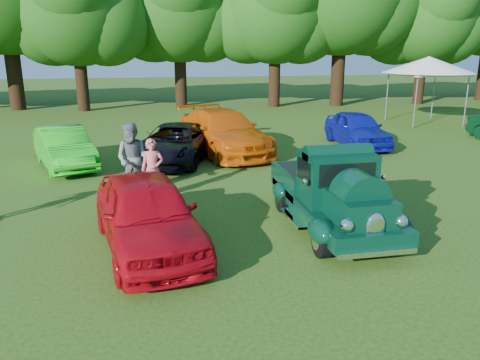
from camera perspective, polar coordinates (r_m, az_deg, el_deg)
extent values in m
plane|color=#264510|center=(9.69, 6.06, -8.01)|extent=(120.00, 120.00, 0.00)
cylinder|color=black|center=(9.17, 9.97, -7.19)|extent=(0.21, 0.70, 0.70)
cylinder|color=black|center=(9.83, 18.60, -6.22)|extent=(0.21, 0.70, 0.70)
cylinder|color=black|center=(11.57, 5.20, -2.14)|extent=(0.21, 0.70, 0.70)
cylinder|color=black|center=(12.09, 12.36, -1.65)|extent=(0.21, 0.70, 0.70)
cube|color=black|center=(10.63, 11.23, -3.20)|extent=(1.63, 4.26, 0.32)
cube|color=black|center=(9.41, 14.28, -3.46)|extent=(1.04, 1.37, 0.59)
cube|color=black|center=(10.32, 11.69, 0.27)|extent=(1.48, 1.09, 1.14)
cube|color=black|center=(9.81, 12.92, 0.59)|extent=(1.23, 0.06, 0.49)
cube|color=black|center=(11.71, 8.91, 0.03)|extent=(1.63, 1.94, 0.55)
cube|color=black|center=(11.64, 8.97, 1.29)|extent=(1.40, 1.70, 0.05)
ellipsoid|color=black|center=(9.10, 9.85, -6.16)|extent=(0.47, 0.81, 0.47)
ellipsoid|color=black|center=(9.78, 18.83, -5.22)|extent=(0.47, 0.81, 0.47)
ellipsoid|color=black|center=(11.50, 4.95, -1.35)|extent=(0.36, 0.68, 0.40)
ellipsoid|color=black|center=(12.07, 12.65, -0.86)|extent=(0.36, 0.68, 0.40)
ellipsoid|color=white|center=(8.86, 16.18, -5.61)|extent=(0.38, 0.12, 0.56)
sphere|color=white|center=(8.67, 12.88, -5.44)|extent=(0.26, 0.26, 0.26)
sphere|color=white|center=(9.14, 18.99, -4.80)|extent=(0.26, 0.26, 0.26)
cube|color=white|center=(8.91, 16.39, -8.54)|extent=(1.53, 0.10, 0.10)
cube|color=white|center=(12.69, 7.34, -0.45)|extent=(1.53, 0.10, 0.10)
imported|color=#A80711|center=(9.45, -11.24, -4.01)|extent=(2.52, 4.60, 1.48)
imported|color=#19B317|center=(16.88, -20.65, 3.73)|extent=(2.69, 4.32, 1.34)
imported|color=black|center=(16.74, -7.98, 4.46)|extent=(3.67, 5.22, 1.32)
imported|color=#CC5107|center=(17.99, -2.07, 5.88)|extent=(3.55, 5.99, 1.63)
imported|color=#0C128D|center=(19.89, 14.05, 6.07)|extent=(1.90, 4.27, 1.43)
imported|color=#D5585A|center=(12.53, -10.61, 1.27)|extent=(0.60, 0.40, 1.63)
imported|color=slate|center=(13.10, -12.89, 2.54)|extent=(1.15, 1.02, 1.97)
cube|color=white|center=(27.12, 21.89, 11.91)|extent=(3.20, 3.20, 0.13)
cone|color=white|center=(27.10, 22.00, 12.91)|extent=(4.69, 4.69, 0.85)
cylinder|color=slate|center=(25.25, 20.59, 8.79)|extent=(0.06, 0.06, 2.55)
cylinder|color=slate|center=(27.71, 17.47, 9.60)|extent=(0.06, 0.06, 2.55)
cylinder|color=slate|center=(26.87, 25.86, 8.59)|extent=(0.06, 0.06, 2.55)
cylinder|color=slate|center=(29.20, 22.48, 9.41)|extent=(0.06, 0.06, 2.55)
cylinder|color=black|center=(34.35, -25.81, 11.68)|extent=(0.95, 0.95, 4.75)
cylinder|color=black|center=(32.19, -18.73, 11.40)|extent=(0.77, 0.77, 3.84)
sphere|color=#0F4610|center=(32.22, -19.45, 19.16)|extent=(7.02, 7.02, 7.02)
cylinder|color=black|center=(33.69, -7.25, 12.42)|extent=(0.81, 0.81, 4.04)
sphere|color=#0F4610|center=(33.75, -7.54, 20.25)|extent=(7.39, 7.39, 7.39)
cylinder|color=black|center=(32.96, 4.22, 12.32)|extent=(0.79, 0.79, 3.93)
sphere|color=#0F4610|center=(33.00, 4.38, 20.10)|extent=(7.18, 7.18, 7.18)
cylinder|color=black|center=(34.18, 11.83, 12.78)|extent=(0.93, 0.93, 4.66)
cylinder|color=black|center=(36.97, 21.07, 11.58)|extent=(0.75, 0.75, 3.76)
sphere|color=#0F4610|center=(36.99, 21.75, 18.20)|extent=(6.88, 6.88, 6.88)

